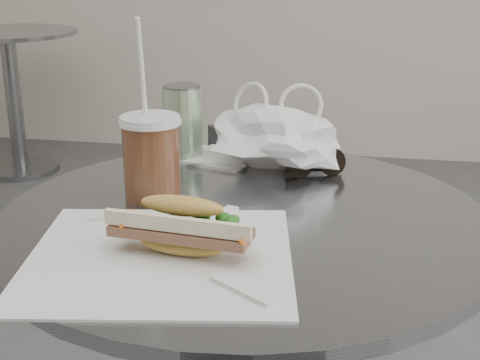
% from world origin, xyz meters
% --- Properties ---
extents(bg_table, '(0.70, 0.70, 0.74)m').
position_xyz_m(bg_table, '(-1.60, 2.40, 0.47)').
color(bg_table, slate).
rests_on(bg_table, ground).
extents(chair_far, '(0.38, 0.40, 0.67)m').
position_xyz_m(chair_far, '(-0.05, 0.91, 0.30)').
color(chair_far, '#313134').
rests_on(chair_far, ground).
extents(sandwich_paper, '(0.39, 0.38, 0.00)m').
position_xyz_m(sandwich_paper, '(-0.08, 0.03, 0.74)').
color(sandwich_paper, white).
rests_on(sandwich_paper, cafe_table).
extents(banh_mi, '(0.24, 0.12, 0.08)m').
position_xyz_m(banh_mi, '(-0.06, 0.04, 0.78)').
color(banh_mi, gold).
rests_on(banh_mi, sandwich_paper).
extents(iced_coffee, '(0.10, 0.10, 0.29)m').
position_xyz_m(iced_coffee, '(-0.16, 0.25, 0.81)').
color(iced_coffee, brown).
rests_on(iced_coffee, cafe_table).
extents(sunglasses, '(0.11, 0.06, 0.05)m').
position_xyz_m(sunglasses, '(0.09, 0.40, 0.76)').
color(sunglasses, black).
rests_on(sunglasses, cafe_table).
extents(plastic_bag, '(0.26, 0.22, 0.11)m').
position_xyz_m(plastic_bag, '(0.01, 0.43, 0.80)').
color(plastic_bag, white).
rests_on(plastic_bag, cafe_table).
extents(napkin_stack, '(0.16, 0.16, 0.01)m').
position_xyz_m(napkin_stack, '(-0.09, 0.47, 0.74)').
color(napkin_stack, white).
rests_on(napkin_stack, cafe_table).
extents(drink_can, '(0.07, 0.07, 0.14)m').
position_xyz_m(drink_can, '(-0.17, 0.47, 0.81)').
color(drink_can, '#669F5C').
rests_on(drink_can, cafe_table).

